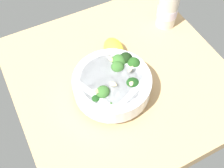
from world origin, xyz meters
TOP-DOWN VIEW (x-y plane):
  - ground_plane at (0.00, 0.00)cm, footprint 56.71×56.71cm
  - bowl_of_broccoli at (4.07, -4.49)cm, footprint 19.35×19.35cm
  - lemon_wedge at (-7.41, 1.73)cm, footprint 8.84×6.59cm
  - bottle_tall at (-11.11, 21.53)cm, footprint 6.00×6.00cm

SIDE VIEW (x-z plane):
  - ground_plane at x=0.00cm, z-range -4.96..0.00cm
  - lemon_wedge at x=-7.41cm, z-range 0.00..4.07cm
  - bowl_of_broccoli at x=4.07cm, z-range -0.20..8.27cm
  - bottle_tall at x=-11.11cm, z-range -0.66..12.93cm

